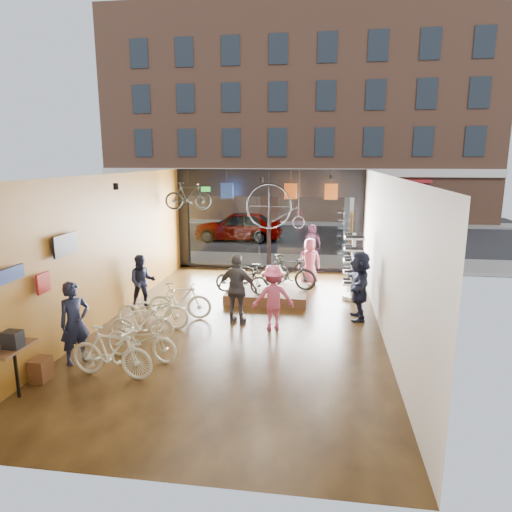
% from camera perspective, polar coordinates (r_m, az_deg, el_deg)
% --- Properties ---
extents(ground_plane, '(7.00, 12.00, 0.04)m').
position_cam_1_polar(ground_plane, '(11.96, -1.80, -8.49)').
color(ground_plane, black).
rests_on(ground_plane, ground).
extents(ceiling, '(7.00, 12.00, 0.04)m').
position_cam_1_polar(ceiling, '(11.20, -1.93, 10.23)').
color(ceiling, black).
rests_on(ceiling, ground).
extents(wall_left, '(0.04, 12.00, 3.80)m').
position_cam_1_polar(wall_left, '(12.53, -17.92, 0.99)').
color(wall_left, '#A26A1F').
rests_on(wall_left, ground).
extents(wall_right, '(0.04, 12.00, 3.80)m').
position_cam_1_polar(wall_right, '(11.36, 15.90, 0.03)').
color(wall_right, beige).
rests_on(wall_right, ground).
extents(wall_back, '(7.00, 0.04, 3.80)m').
position_cam_1_polar(wall_back, '(5.84, -12.48, -11.22)').
color(wall_back, beige).
rests_on(wall_back, ground).
extents(storefront, '(7.00, 0.26, 3.80)m').
position_cam_1_polar(storefront, '(17.29, 1.64, 4.50)').
color(storefront, black).
rests_on(storefront, ground).
extents(exit_sign, '(0.35, 0.06, 0.18)m').
position_cam_1_polar(exit_sign, '(17.50, -6.30, 8.31)').
color(exit_sign, '#198C26').
rests_on(exit_sign, storefront).
extents(street_road, '(30.00, 18.00, 0.02)m').
position_cam_1_polar(street_road, '(26.43, 3.89, 2.94)').
color(street_road, black).
rests_on(street_road, ground).
extents(sidewalk_near, '(30.00, 2.40, 0.12)m').
position_cam_1_polar(sidewalk_near, '(18.79, 2.03, -0.60)').
color(sidewalk_near, slate).
rests_on(sidewalk_near, ground).
extents(sidewalk_far, '(30.00, 2.00, 0.12)m').
position_cam_1_polar(sidewalk_far, '(30.37, 4.48, 4.25)').
color(sidewalk_far, slate).
rests_on(sidewalk_far, ground).
extents(opposite_building, '(26.00, 5.00, 14.00)m').
position_cam_1_polar(opposite_building, '(32.70, 5.00, 16.99)').
color(opposite_building, brown).
rests_on(opposite_building, ground).
extents(street_car, '(4.50, 1.81, 1.53)m').
position_cam_1_polar(street_car, '(23.66, -2.23, 3.78)').
color(street_car, gray).
rests_on(street_car, street_road).
extents(box_truck, '(2.33, 7.00, 2.76)m').
position_cam_1_polar(box_truck, '(22.32, 14.35, 4.50)').
color(box_truck, silver).
rests_on(box_truck, street_road).
extents(floor_bike_1, '(1.77, 0.65, 1.04)m').
position_cam_1_polar(floor_bike_1, '(9.43, -17.63, -11.36)').
color(floor_bike_1, beige).
rests_on(floor_bike_1, ground_plane).
extents(floor_bike_2, '(1.77, 0.89, 0.89)m').
position_cam_1_polar(floor_bike_2, '(10.06, -14.16, -10.10)').
color(floor_bike_2, beige).
rests_on(floor_bike_2, ground_plane).
extents(floor_bike_3, '(1.55, 0.67, 0.90)m').
position_cam_1_polar(floor_bike_3, '(11.01, -14.12, -8.11)').
color(floor_bike_3, beige).
rests_on(floor_bike_3, ground_plane).
extents(floor_bike_4, '(1.85, 0.73, 0.96)m').
position_cam_1_polar(floor_bike_4, '(11.74, -12.79, -6.61)').
color(floor_bike_4, beige).
rests_on(floor_bike_4, ground_plane).
extents(floor_bike_5, '(1.72, 0.70, 1.01)m').
position_cam_1_polar(floor_bike_5, '(12.28, -9.51, -5.52)').
color(floor_bike_5, beige).
rests_on(floor_bike_5, ground_plane).
extents(display_platform, '(2.40, 1.80, 0.30)m').
position_cam_1_polar(display_platform, '(13.93, 1.45, -4.75)').
color(display_platform, brown).
rests_on(display_platform, ground_plane).
extents(display_bike_left, '(1.71, 0.84, 0.86)m').
position_cam_1_polar(display_bike_left, '(13.34, -1.78, -2.91)').
color(display_bike_left, black).
rests_on(display_bike_left, display_platform).
extents(display_bike_mid, '(1.81, 0.89, 1.05)m').
position_cam_1_polar(display_bike_mid, '(13.81, 4.07, -2.03)').
color(display_bike_mid, black).
rests_on(display_bike_mid, display_platform).
extents(display_bike_right, '(1.74, 0.96, 0.87)m').
position_cam_1_polar(display_bike_right, '(14.44, 0.86, -1.73)').
color(display_bike_right, black).
rests_on(display_bike_right, display_platform).
extents(customer_0, '(0.71, 0.76, 1.74)m').
position_cam_1_polar(customer_0, '(10.19, -21.72, -7.78)').
color(customer_0, '#161C33').
rests_on(customer_0, ground_plane).
extents(customer_1, '(0.92, 0.83, 1.55)m').
position_cam_1_polar(customer_1, '(13.30, -14.04, -3.13)').
color(customer_1, '#161C33').
rests_on(customer_1, ground_plane).
extents(customer_2, '(1.15, 0.66, 1.84)m').
position_cam_1_polar(customer_2, '(11.68, -2.34, -4.15)').
color(customer_2, '#3F3F44').
rests_on(customer_2, ground_plane).
extents(customer_3, '(1.18, 0.86, 1.64)m').
position_cam_1_polar(customer_3, '(11.33, 2.15, -5.20)').
color(customer_3, '#CC4C72').
rests_on(customer_3, ground_plane).
extents(customer_4, '(0.85, 0.66, 1.56)m').
position_cam_1_polar(customer_4, '(15.54, 6.72, -0.65)').
color(customer_4, '#CC4C72').
rests_on(customer_4, ground_plane).
extents(customer_5, '(0.54, 1.70, 1.83)m').
position_cam_1_polar(customer_5, '(12.31, 12.76, -3.61)').
color(customer_5, '#161C33').
rests_on(customer_5, ground_plane).
extents(sunglasses_rack, '(0.63, 0.53, 2.01)m').
position_cam_1_polar(sunglasses_rack, '(14.02, 12.04, -1.28)').
color(sunglasses_rack, white).
rests_on(sunglasses_rack, ground_plane).
extents(wall_merch, '(0.40, 2.40, 2.60)m').
position_cam_1_polar(wall_merch, '(9.67, -26.04, -6.52)').
color(wall_merch, navy).
rests_on(wall_merch, wall_left).
extents(penny_farthing, '(1.99, 0.06, 1.59)m').
position_cam_1_polar(penny_farthing, '(15.97, 2.78, 6.03)').
color(penny_farthing, black).
rests_on(penny_farthing, ceiling).
extents(hung_bike, '(1.63, 0.72, 0.95)m').
position_cam_1_polar(hung_bike, '(15.94, -8.49, 7.43)').
color(hung_bike, black).
rests_on(hung_bike, ceiling).
extents(jersey_left, '(0.45, 0.03, 0.55)m').
position_cam_1_polar(jersey_left, '(16.62, -3.66, 8.16)').
color(jersey_left, '#1E3F99').
rests_on(jersey_left, ceiling).
extents(jersey_mid, '(0.45, 0.03, 0.55)m').
position_cam_1_polar(jersey_mid, '(16.30, 4.35, 8.07)').
color(jersey_mid, '#CC5919').
rests_on(jersey_mid, ceiling).
extents(jersey_right, '(0.45, 0.03, 0.55)m').
position_cam_1_polar(jersey_right, '(16.26, 9.37, 7.94)').
color(jersey_right, '#CC5919').
rests_on(jersey_right, ceiling).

